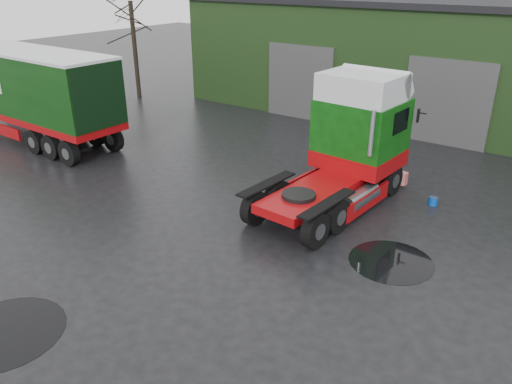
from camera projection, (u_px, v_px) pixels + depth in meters
ground at (226, 254)px, 14.79m from camera, size 100.00×100.00×0.00m
warehouse at (483, 60)px, 27.23m from camera, size 32.40×12.40×6.30m
hero_tractor at (330, 147)px, 16.70m from camera, size 3.60×7.47×4.51m
trailer_left at (12, 91)px, 24.66m from camera, size 14.15×3.05×4.39m
wash_bucket at (433, 201)px, 17.80m from camera, size 0.40×0.40×0.29m
tree_left at (133, 30)px, 30.99m from camera, size 4.40×4.40×8.50m
tree_back_a at (409, 11)px, 38.25m from camera, size 4.40×4.40×9.50m
puddle_0 at (5, 332)px, 11.59m from camera, size 2.73×2.73×0.01m
puddle_1 at (391, 261)px, 14.40m from camera, size 2.43×2.43×0.01m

